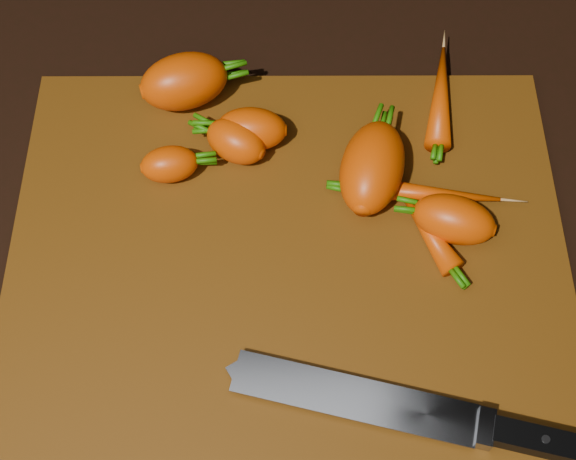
{
  "coord_description": "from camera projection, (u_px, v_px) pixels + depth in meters",
  "views": [
    {
      "loc": [
        -0.0,
        -0.33,
        0.65
      ],
      "look_at": [
        0.0,
        0.01,
        0.03
      ],
      "focal_mm": 50.0,
      "sensor_mm": 36.0,
      "label": 1
    }
  ],
  "objects": [
    {
      "name": "knife",
      "position": [
        378.0,
        404.0,
        0.64
      ],
      "size": [
        0.32,
        0.1,
        0.02
      ],
      "rotation": [
        0.0,
        0.0,
        -0.24
      ],
      "color": "gray",
      "rests_on": "cutting_board"
    },
    {
      "name": "carrot_5",
      "position": [
        454.0,
        219.0,
        0.71
      ],
      "size": [
        0.08,
        0.06,
        0.04
      ],
      "primitive_type": "ellipsoid",
      "rotation": [
        0.0,
        0.0,
        2.82
      ],
      "color": "#E54300",
      "rests_on": "cutting_board"
    },
    {
      "name": "carrot_4",
      "position": [
        169.0,
        164.0,
        0.74
      ],
      "size": [
        0.06,
        0.04,
        0.03
      ],
      "primitive_type": "ellipsoid",
      "rotation": [
        0.0,
        0.0,
        0.16
      ],
      "color": "#E54300",
      "rests_on": "cutting_board"
    },
    {
      "name": "cutting_board",
      "position": [
        288.0,
        253.0,
        0.72
      ],
      "size": [
        0.5,
        0.4,
        0.01
      ],
      "primitive_type": "cube",
      "color": "#4C2B0A",
      "rests_on": "ground"
    },
    {
      "name": "carrot_2",
      "position": [
        372.0,
        168.0,
        0.73
      ],
      "size": [
        0.08,
        0.11,
        0.06
      ],
      "primitive_type": "ellipsoid",
      "rotation": [
        0.0,
        0.0,
        1.32
      ],
      "color": "#E54300",
      "rests_on": "cutting_board"
    },
    {
      "name": "carrot_0",
      "position": [
        184.0,
        82.0,
        0.78
      ],
      "size": [
        0.1,
        0.08,
        0.06
      ],
      "primitive_type": "ellipsoid",
      "rotation": [
        0.0,
        0.0,
        0.31
      ],
      "color": "#E54300",
      "rests_on": "cutting_board"
    },
    {
      "name": "carrot_1",
      "position": [
        236.0,
        141.0,
        0.75
      ],
      "size": [
        0.07,
        0.06,
        0.04
      ],
      "primitive_type": "ellipsoid",
      "rotation": [
        0.0,
        0.0,
        2.61
      ],
      "color": "#E54300",
      "rests_on": "cutting_board"
    },
    {
      "name": "carrot_3",
      "position": [
        252.0,
        129.0,
        0.76
      ],
      "size": [
        0.07,
        0.04,
        0.04
      ],
      "primitive_type": "ellipsoid",
      "rotation": [
        0.0,
        0.0,
        3.09
      ],
      "color": "#E54300",
      "rests_on": "cutting_board"
    },
    {
      "name": "carrot_6",
      "position": [
        441.0,
        95.0,
        0.79
      ],
      "size": [
        0.04,
        0.12,
        0.03
      ],
      "primitive_type": "ellipsoid",
      "rotation": [
        0.0,
        0.0,
        1.43
      ],
      "color": "#E54300",
      "rests_on": "cutting_board"
    },
    {
      "name": "carrot_8",
      "position": [
        427.0,
        231.0,
        0.71
      ],
      "size": [
        0.06,
        0.09,
        0.02
      ],
      "primitive_type": "ellipsoid",
      "rotation": [
        0.0,
        0.0,
        2.03
      ],
      "color": "#E54300",
      "rests_on": "cutting_board"
    },
    {
      "name": "ground",
      "position": [
        288.0,
        258.0,
        0.73
      ],
      "size": [
        2.0,
        2.0,
        0.01
      ],
      "primitive_type": "cube",
      "color": "black"
    },
    {
      "name": "carrot_7",
      "position": [
        425.0,
        193.0,
        0.73
      ],
      "size": [
        0.14,
        0.04,
        0.02
      ],
      "primitive_type": "ellipsoid",
      "rotation": [
        0.0,
        0.0,
        -0.1
      ],
      "color": "#E54300",
      "rests_on": "cutting_board"
    }
  ]
}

